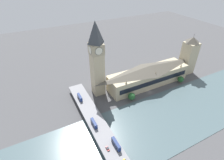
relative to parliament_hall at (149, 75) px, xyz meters
name	(u,v)px	position (x,y,z in m)	size (l,w,h in m)	color
ground_plane	(150,92)	(-15.37, 8.00, -12.41)	(600.00, 600.00, 0.00)	#4C4C4F
river_water	(175,114)	(-54.85, 8.00, -12.26)	(66.96, 360.00, 0.30)	#4C6066
parliament_hall	(149,75)	(0.00, 0.00, 0.00)	(25.19, 100.92, 25.00)	#C1B28E
clock_tower	(97,59)	(11.26, 60.56, 30.34)	(13.42, 13.42, 81.03)	#C1B28E
victoria_tower	(189,55)	(0.06, -62.21, 11.91)	(15.50, 15.50, 52.64)	#C1B28E
road_bridge	(106,140)	(-54.85, 82.34, -7.25)	(165.92, 15.36, 6.27)	slate
double_decker_bus_lead	(80,97)	(2.16, 85.19, -3.57)	(10.37, 2.54, 4.67)	navy
double_decker_bus_mid	(94,123)	(-36.96, 85.48, -3.58)	(10.60, 2.52, 4.64)	navy
double_decker_bus_rear	(116,144)	(-63.94, 78.38, -3.42)	(11.64, 2.55, 4.95)	navy
car_southbound_lead	(108,149)	(-63.34, 85.30, -5.45)	(4.11, 1.86, 1.39)	maroon
tree_embankment_near	(132,96)	(-17.75, 34.68, -6.85)	(7.75, 7.75, 9.44)	brown
tree_embankment_mid	(181,79)	(-17.46, -35.95, -6.82)	(7.33, 7.33, 9.27)	brown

